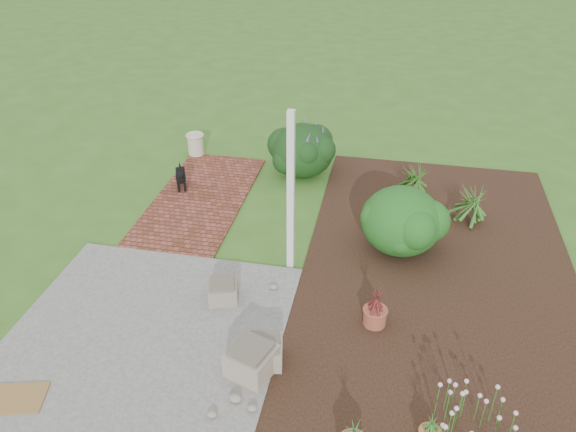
% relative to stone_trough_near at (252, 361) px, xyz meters
% --- Properties ---
extents(ground, '(80.00, 80.00, 0.00)m').
position_rel_stone_trough_near_xyz_m(ground, '(-0.26, 2.07, -0.21)').
color(ground, '#36631F').
rests_on(ground, ground).
extents(concrete_patio, '(3.50, 3.50, 0.04)m').
position_rel_stone_trough_near_xyz_m(concrete_patio, '(-1.51, 0.32, -0.19)').
color(concrete_patio, '#5E5E5B').
rests_on(concrete_patio, ground).
extents(brick_path, '(1.60, 3.50, 0.04)m').
position_rel_stone_trough_near_xyz_m(brick_path, '(-1.96, 3.82, -0.19)').
color(brick_path, '#5B2E1C').
rests_on(brick_path, ground).
extents(garden_bed, '(4.00, 7.00, 0.03)m').
position_rel_stone_trough_near_xyz_m(garden_bed, '(2.24, 2.57, -0.19)').
color(garden_bed, black).
rests_on(garden_bed, ground).
extents(veranda_post, '(0.10, 0.10, 2.50)m').
position_rel_stone_trough_near_xyz_m(veranda_post, '(0.04, 2.17, 1.04)').
color(veranda_post, white).
rests_on(veranda_post, ground).
extents(stone_trough_near, '(0.64, 0.64, 0.33)m').
position_rel_stone_trough_near_xyz_m(stone_trough_near, '(0.00, 0.00, 0.00)').
color(stone_trough_near, gray).
rests_on(stone_trough_near, concrete_patio).
extents(stone_trough_mid, '(0.49, 0.49, 0.28)m').
position_rel_stone_trough_near_xyz_m(stone_trough_mid, '(0.12, 0.19, -0.03)').
color(stone_trough_mid, gray).
rests_on(stone_trough_mid, concrete_patio).
extents(stone_trough_far, '(0.49, 0.49, 0.26)m').
position_rel_stone_trough_near_xyz_m(stone_trough_far, '(-0.72, 1.19, -0.04)').
color(stone_trough_far, '#74705A').
rests_on(stone_trough_far, concrete_patio).
extents(coir_doormat, '(0.77, 0.59, 0.02)m').
position_rel_stone_trough_near_xyz_m(coir_doormat, '(-2.53, -0.94, -0.16)').
color(coir_doormat, olive).
rests_on(coir_doormat, concrete_patio).
extents(black_dog, '(0.31, 0.53, 0.48)m').
position_rel_stone_trough_near_xyz_m(black_dog, '(-2.39, 4.05, 0.12)').
color(black_dog, black).
rests_on(black_dog, brick_path).
extents(cream_ceramic_urn, '(0.40, 0.40, 0.43)m').
position_rel_stone_trough_near_xyz_m(cream_ceramic_urn, '(-2.64, 5.55, 0.05)').
color(cream_ceramic_urn, beige).
rests_on(cream_ceramic_urn, brick_path).
extents(evergreen_shrub, '(1.40, 1.40, 1.06)m').
position_rel_stone_trough_near_xyz_m(evergreen_shrub, '(1.63, 2.95, 0.35)').
color(evergreen_shrub, '#0B370B').
rests_on(evergreen_shrub, garden_bed).
extents(agapanthus_clump_back, '(0.99, 0.99, 0.79)m').
position_rel_stone_trough_near_xyz_m(agapanthus_clump_back, '(2.75, 3.97, 0.22)').
color(agapanthus_clump_back, '#104217').
rests_on(agapanthus_clump_back, garden_bed).
extents(agapanthus_clump_front, '(0.87, 0.87, 0.70)m').
position_rel_stone_trough_near_xyz_m(agapanthus_clump_front, '(1.81, 4.70, 0.17)').
color(agapanthus_clump_front, '#163D0F').
rests_on(agapanthus_clump_front, garden_bed).
extents(pink_flower_patch, '(1.18, 1.18, 0.59)m').
position_rel_stone_trough_near_xyz_m(pink_flower_patch, '(2.54, -0.52, 0.12)').
color(pink_flower_patch, '#113D0F').
rests_on(pink_flower_patch, garden_bed).
extents(terracotta_pot_bronze, '(0.36, 0.36, 0.24)m').
position_rel_stone_trough_near_xyz_m(terracotta_pot_bronze, '(1.37, 1.12, -0.05)').
color(terracotta_pot_bronze, brown).
rests_on(terracotta_pot_bronze, garden_bed).
extents(purple_flowering_bush, '(1.51, 1.51, 1.04)m').
position_rel_stone_trough_near_xyz_m(purple_flowering_bush, '(-0.32, 5.21, 0.31)').
color(purple_flowering_bush, black).
rests_on(purple_flowering_bush, ground).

